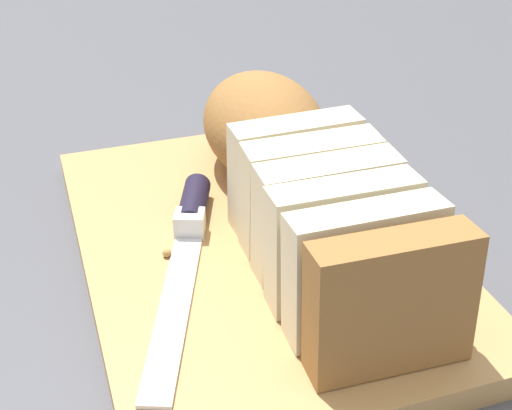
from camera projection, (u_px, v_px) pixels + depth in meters
name	position (u px, v px, depth m)	size (l,w,h in m)	color
ground_plane	(256.00, 258.00, 0.58)	(3.00, 3.00, 0.00)	#4C4C51
cutting_board	(256.00, 248.00, 0.57)	(0.39, 0.27, 0.02)	tan
bread_loaf	(297.00, 173.00, 0.56)	(0.36, 0.13, 0.09)	#996633
bread_knife	(189.00, 227.00, 0.56)	(0.23, 0.12, 0.02)	silver
crumb_near_knife	(168.00, 254.00, 0.54)	(0.01, 0.01, 0.01)	tan
crumb_near_loaf	(306.00, 247.00, 0.55)	(0.01, 0.01, 0.01)	tan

